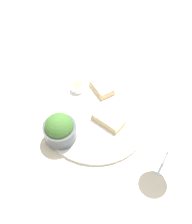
{
  "coord_description": "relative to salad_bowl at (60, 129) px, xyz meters",
  "views": [
    {
      "loc": [
        -0.4,
        0.34,
        0.75
      ],
      "look_at": [
        0.0,
        0.0,
        0.03
      ],
      "focal_mm": 45.0,
      "sensor_mm": 36.0,
      "label": 1
    }
  ],
  "objects": [
    {
      "name": "ground_plane",
      "position": [
        -0.01,
        -0.13,
        -0.05
      ],
      "size": [
        4.0,
        4.0,
        0.0
      ],
      "primitive_type": "plane",
      "color": "beige"
    },
    {
      "name": "dinner_plate",
      "position": [
        -0.01,
        -0.13,
        -0.05
      ],
      "size": [
        0.34,
        0.34,
        0.01
      ],
      "color": "white",
      "rests_on": "ground_plane"
    },
    {
      "name": "salad_bowl",
      "position": [
        0.0,
        0.0,
        0.0
      ],
      "size": [
        0.1,
        0.1,
        0.09
      ],
      "color": "#4C5156",
      "rests_on": "dinner_plate"
    },
    {
      "name": "sauce_ramekin",
      "position": [
        0.12,
        -0.15,
        -0.03
      ],
      "size": [
        0.05,
        0.05,
        0.03
      ],
      "color": "white",
      "rests_on": "dinner_plate"
    },
    {
      "name": "cheese_toast_near",
      "position": [
        -0.05,
        -0.15,
        -0.03
      ],
      "size": [
        0.11,
        0.07,
        0.03
      ],
      "color": "#D1B27F",
      "rests_on": "dinner_plate"
    },
    {
      "name": "cheese_toast_far",
      "position": [
        0.06,
        -0.22,
        -0.03
      ],
      "size": [
        0.09,
        0.07,
        0.03
      ],
      "color": "#D1B27F",
      "rests_on": "dinner_plate"
    },
    {
      "name": "wine_glass",
      "position": [
        -0.26,
        -0.18,
        0.06
      ],
      "size": [
        0.08,
        0.08,
        0.17
      ],
      "color": "silver",
      "rests_on": "ground_plane"
    },
    {
      "name": "napkin",
      "position": [
        0.03,
        -0.41,
        -0.05
      ],
      "size": [
        0.18,
        0.17,
        0.01
      ],
      "color": "beige",
      "rests_on": "ground_plane"
    }
  ]
}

